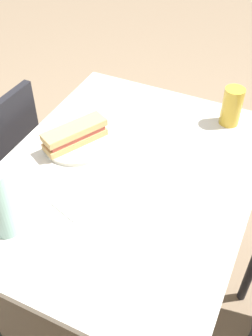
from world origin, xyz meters
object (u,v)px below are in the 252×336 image
object	(u,v)px
beer_glass	(232,106)
plate_near	(76,144)
dining_table	(126,196)
baguette_sandwich_near	(75,134)
knife_near	(66,135)

from	to	relation	value
beer_glass	plate_near	bearing A→B (deg)	128.43
dining_table	baguette_sandwich_near	size ratio (longest dim) A/B	4.46
knife_near	beer_glass	size ratio (longest dim) A/B	1.13
dining_table	plate_near	distance (m)	0.26
dining_table	beer_glass	xyz separation A→B (m)	(0.42, -0.24, 0.19)
knife_near	beer_glass	distance (m)	0.62
knife_near	baguette_sandwich_near	bearing A→B (deg)	-105.38
dining_table	baguette_sandwich_near	xyz separation A→B (m)	(0.05, 0.22, 0.16)
beer_glass	dining_table	bearing A→B (deg)	150.19
plate_near	beer_glass	bearing A→B (deg)	-51.57
plate_near	beer_glass	world-z (taller)	beer_glass
dining_table	plate_near	world-z (taller)	plate_near
knife_near	plate_near	bearing A→B (deg)	-105.38
plate_near	knife_near	bearing A→B (deg)	74.62
beer_glass	baguette_sandwich_near	bearing A→B (deg)	128.43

